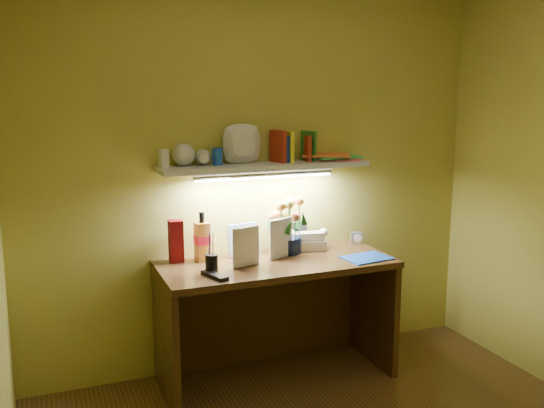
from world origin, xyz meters
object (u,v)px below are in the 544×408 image
Objects in this scene: flower_bouquet at (286,225)px; whisky_bottle at (202,236)px; desk at (276,320)px; desk_clock at (356,238)px; telephone at (308,239)px.

whisky_bottle is at bearing 177.90° from flower_bouquet.
flower_bouquet is 1.17× the size of whisky_bottle.
desk is 4.75× the size of whisky_bottle.
flower_bouquet reaches higher than desk_clock.
whisky_bottle is (-0.53, 0.02, -0.03)m from flower_bouquet.
whisky_bottle is (-0.69, -0.00, 0.08)m from telephone.
flower_bouquet is 0.53m from whisky_bottle.
telephone is at bearing 7.69° from flower_bouquet.
desk is 4.05× the size of flower_bouquet.
flower_bouquet is at bearing -159.21° from desk_clock.
telephone is (0.29, 0.18, 0.44)m from desk.
telephone reaches higher than desk.
desk is at bearing -128.77° from flower_bouquet.
desk_clock is 0.26× the size of whisky_bottle.
whisky_bottle is at bearing 156.27° from desk.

